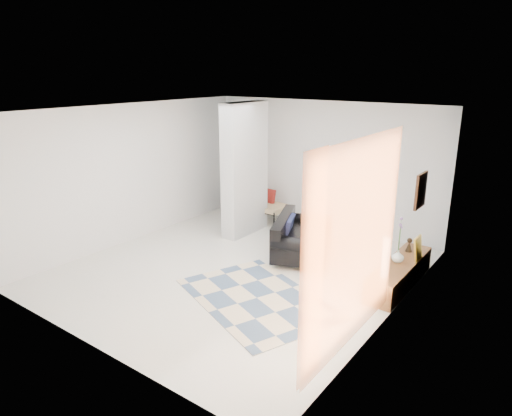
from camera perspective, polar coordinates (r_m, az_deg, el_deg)
The scene contains 17 objects.
floor at distance 8.26m, azimuth -2.04°, elevation -7.60°, with size 6.00×6.00×0.00m, color white.
ceiling at distance 7.54m, azimuth -2.26°, elevation 12.14°, with size 6.00×6.00×0.00m, color white.
wall_back at distance 10.24m, azimuth 8.32°, elevation 5.33°, with size 6.00×6.00×0.00m, color silver.
wall_front at distance 5.85m, azimuth -20.68°, elevation -4.49°, with size 6.00×6.00×0.00m, color silver.
wall_left at distance 9.68m, azimuth -15.09°, elevation 4.25°, with size 6.00×6.00×0.00m, color silver.
wall_right at distance 6.52m, azimuth 17.24°, elevation -1.97°, with size 6.00×6.00×0.00m, color silver.
partition_column at distance 9.67m, azimuth -1.41°, elevation 4.81°, with size 0.35×1.20×2.80m, color silver.
hallway_door at distance 11.40m, azimuth -1.23°, elevation 4.73°, with size 0.85×0.06×2.04m, color white.
curtain at distance 5.51m, azimuth 12.49°, elevation -4.51°, with size 2.55×2.55×0.00m, color #D26F37.
wall_art at distance 7.44m, azimuth 19.91°, elevation 2.07°, with size 0.04×0.45×0.55m, color #381D0F.
media_console at distance 7.96m, azimuth 17.49°, elevation -7.79°, with size 0.45×1.96×0.80m.
loveseat at distance 8.74m, azimuth 5.51°, elevation -3.75°, with size 1.52×1.90×0.76m.
daybed at distance 10.78m, azimuth 0.10°, elevation 0.76°, with size 1.58×0.75×0.77m.
area_rug at distance 7.25m, azimuth 0.10°, elevation -11.21°, with size 2.50×1.67×0.01m, color beige.
cylinder_lamp at distance 7.17m, azimuth 15.88°, elevation -6.01°, with size 0.11×0.11×0.63m, color silver.
bronze_figurine at distance 8.34m, azimuth 18.61°, elevation -4.39°, with size 0.12×0.12×0.24m, color black, non-canonical shape.
vase at distance 7.84m, azimuth 17.30°, elevation -5.76°, with size 0.20×0.20×0.21m, color white.
Camera 1 is at (4.66, -5.90, 3.43)m, focal length 32.00 mm.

